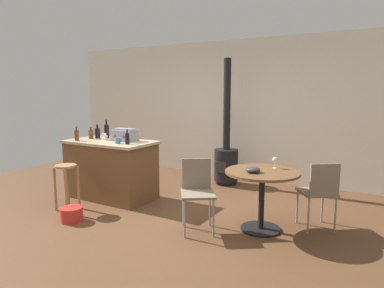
{
  "coord_description": "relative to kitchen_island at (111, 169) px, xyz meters",
  "views": [
    {
      "loc": [
        2.66,
        -3.57,
        1.7
      ],
      "look_at": [
        0.29,
        0.52,
        0.98
      ],
      "focal_mm": 32.08,
      "sensor_mm": 36.0,
      "label": 1
    }
  ],
  "objects": [
    {
      "name": "cup_0",
      "position": [
        -0.16,
        0.04,
        0.51
      ],
      "size": [
        0.11,
        0.08,
        0.1
      ],
      "color": "white",
      "rests_on": "kitchen_island"
    },
    {
      "name": "wooden_stool",
      "position": [
        -0.14,
        -0.77,
        0.0
      ],
      "size": [
        0.3,
        0.3,
        0.66
      ],
      "color": "#A37A4C",
      "rests_on": "ground_plane"
    },
    {
      "name": "plastic_bucket",
      "position": [
        0.27,
        -1.05,
        -0.37
      ],
      "size": [
        0.29,
        0.29,
        0.19
      ],
      "primitive_type": "cylinder",
      "color": "red",
      "rests_on": "ground_plane"
    },
    {
      "name": "folding_chair_far",
      "position": [
        3.16,
        0.27,
        0.05
      ],
      "size": [
        0.56,
        0.56,
        0.86
      ],
      "color": "#7F705B",
      "rests_on": "ground_plane"
    },
    {
      "name": "serving_bowl",
      "position": [
        2.47,
        -0.21,
        0.32
      ],
      "size": [
        0.18,
        0.18,
        0.07
      ],
      "primitive_type": "ellipsoid",
      "color": "#383838",
      "rests_on": "dining_table"
    },
    {
      "name": "bottle_3",
      "position": [
        -0.4,
        0.13,
        0.55
      ],
      "size": [
        0.08,
        0.08,
        0.23
      ],
      "color": "black",
      "rests_on": "kitchen_island"
    },
    {
      "name": "ground_plane",
      "position": [
        1.18,
        -0.45,
        -0.47
      ],
      "size": [
        8.8,
        8.8,
        0.0
      ],
      "primitive_type": "plane",
      "color": "brown"
    },
    {
      "name": "bottle_0",
      "position": [
        -0.45,
        0.03,
        0.54
      ],
      "size": [
        0.07,
        0.07,
        0.2
      ],
      "color": "#603314",
      "rests_on": "kitchen_island"
    },
    {
      "name": "wood_stove",
      "position": [
        1.26,
        1.69,
        0.08
      ],
      "size": [
        0.44,
        0.45,
        2.3
      ],
      "color": "black",
      "rests_on": "ground_plane"
    },
    {
      "name": "toolbox",
      "position": [
        0.22,
        0.11,
        0.56
      ],
      "size": [
        0.38,
        0.27,
        0.2
      ],
      "color": "gray",
      "rests_on": "kitchen_island"
    },
    {
      "name": "back_wall",
      "position": [
        1.18,
        2.33,
        0.88
      ],
      "size": [
        8.0,
        0.1,
        2.7
      ],
      "primitive_type": "cube",
      "color": "silver",
      "rests_on": "ground_plane"
    },
    {
      "name": "dining_table",
      "position": [
        2.54,
        -0.08,
        0.1
      ],
      "size": [
        0.9,
        0.9,
        0.75
      ],
      "color": "black",
      "rests_on": "ground_plane"
    },
    {
      "name": "bottle_2",
      "position": [
        -0.29,
        0.24,
        0.58
      ],
      "size": [
        0.08,
        0.08,
        0.31
      ],
      "color": "black",
      "rests_on": "kitchen_island"
    },
    {
      "name": "wine_glass",
      "position": [
        2.63,
        0.14,
        0.39
      ],
      "size": [
        0.07,
        0.07,
        0.14
      ],
      "color": "silver",
      "rests_on": "dining_table"
    },
    {
      "name": "bottle_4",
      "position": [
        0.48,
        -0.14,
        0.55
      ],
      "size": [
        0.06,
        0.06,
        0.22
      ],
      "color": "black",
      "rests_on": "kitchen_island"
    },
    {
      "name": "cup_1",
      "position": [
        0.31,
        -0.16,
        0.51
      ],
      "size": [
        0.12,
        0.08,
        0.09
      ],
      "color": "#4C7099",
      "rests_on": "kitchen_island"
    },
    {
      "name": "bottle_1",
      "position": [
        -0.47,
        -0.25,
        0.55
      ],
      "size": [
        0.07,
        0.07,
        0.23
      ],
      "color": "#603314",
      "rests_on": "kitchen_island"
    },
    {
      "name": "kitchen_island",
      "position": [
        0.0,
        0.0,
        0.0
      ],
      "size": [
        1.44,
        0.79,
        0.93
      ],
      "color": "brown",
      "rests_on": "ground_plane"
    },
    {
      "name": "folding_chair_near",
      "position": [
        1.85,
        -0.46,
        0.06
      ],
      "size": [
        0.56,
        0.56,
        0.88
      ],
      "color": "#7F705B",
      "rests_on": "ground_plane"
    }
  ]
}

